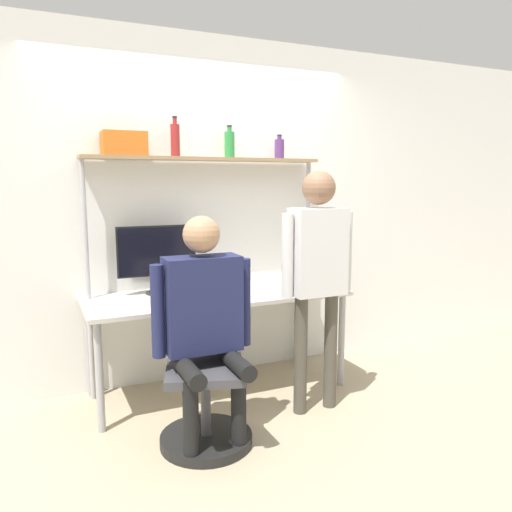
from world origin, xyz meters
TOP-DOWN VIEW (x-y plane):
  - ground_plane at (0.00, 0.00)m, footprint 12.00×12.00m
  - wall_back at (0.00, 0.77)m, footprint 8.00×0.06m
  - desk at (0.00, 0.38)m, footprint 1.93×0.72m
  - shelf_unit at (0.00, 0.61)m, footprint 1.83×0.23m
  - monitor at (-0.40, 0.57)m, footprint 0.59×0.19m
  - laptop at (-0.35, 0.21)m, footprint 0.34×0.23m
  - cell_phone at (-0.07, 0.15)m, footprint 0.07×0.15m
  - office_chair at (-0.33, -0.30)m, footprint 0.58×0.58m
  - person_seated at (-0.35, -0.34)m, footprint 0.61×0.47m
  - person_standing at (0.50, -0.21)m, footprint 0.53×0.22m
  - bottle_green at (0.19, 0.61)m, footprint 0.08×0.08m
  - bottle_purple at (0.62, 0.61)m, footprint 0.08×0.08m
  - bottle_red at (-0.24, 0.61)m, footprint 0.07×0.07m
  - storage_box at (-0.61, 0.61)m, footprint 0.30×0.21m

SIDE VIEW (x-z plane):
  - ground_plane at x=0.00m, z-range 0.00..0.00m
  - office_chair at x=-0.33m, z-range -0.18..0.77m
  - desk at x=0.00m, z-range 0.31..1.06m
  - cell_phone at x=-0.07m, z-range 0.75..0.77m
  - laptop at x=-0.35m, z-range 0.71..0.92m
  - person_seated at x=-0.35m, z-range 0.13..1.52m
  - monitor at x=-0.40m, z-range 0.79..1.30m
  - person_standing at x=0.50m, z-range 0.23..1.88m
  - wall_back at x=0.00m, z-range 0.00..2.70m
  - shelf_unit at x=0.00m, z-range 0.60..2.37m
  - bottle_purple at x=0.62m, z-range 1.75..1.94m
  - storage_box at x=-0.61m, z-range 1.76..1.93m
  - bottle_green at x=0.19m, z-range 1.74..1.99m
  - bottle_red at x=-0.24m, z-range 1.74..2.03m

